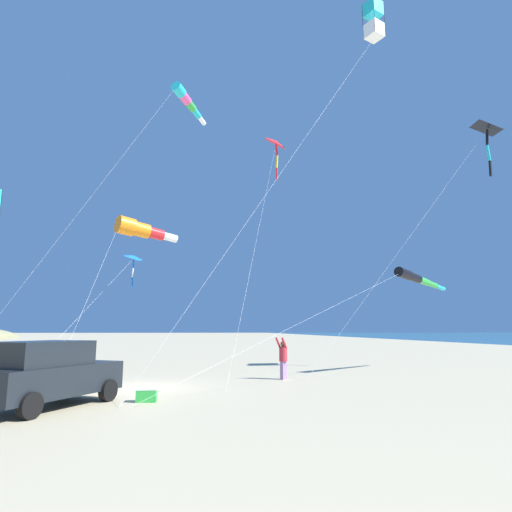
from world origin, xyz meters
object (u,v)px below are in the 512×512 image
kite_box_checkered_midright (373,21)px  kite_delta_blue_topmost (488,128)px  parked_car (46,373)px  cooler_box (147,395)px  kite_windsock_long_streamer_right (140,230)px  kite_delta_green_low_center (277,144)px  kite_windsock_white_trailing (417,279)px  kite_delta_teal_far_right (134,258)px  person_adult_flyer (283,356)px  kite_windsock_red_high_left (186,100)px

kite_box_checkered_midright → kite_delta_blue_topmost: (7.72, 2.84, -4.09)m
parked_car → cooler_box: bearing=16.1°
kite_windsock_long_streamer_right → kite_delta_blue_topmost: 20.36m
kite_delta_blue_topmost → kite_windsock_long_streamer_right: bearing=-175.3°
parked_car → kite_delta_blue_topmost: 25.50m
kite_windsock_long_streamer_right → kite_delta_green_low_center: 11.74m
kite_windsock_white_trailing → kite_delta_teal_far_right: 15.62m
kite_windsock_long_streamer_right → parked_car: bearing=-100.1°
person_adult_flyer → kite_delta_green_low_center: size_ratio=0.13×
kite_box_checkered_midright → kite_delta_teal_far_right: bearing=154.6°
kite_windsock_long_streamer_right → kite_delta_green_low_center: size_ratio=0.51×
cooler_box → kite_delta_teal_far_right: bearing=102.7°
kite_windsock_white_trailing → kite_delta_blue_topmost: bearing=0.3°
kite_windsock_white_trailing → kite_delta_teal_far_right: (-15.25, 3.09, 1.33)m
person_adult_flyer → kite_delta_blue_topmost: (12.48, 2.31, 12.63)m
kite_windsock_white_trailing → kite_delta_blue_topmost: kite_delta_blue_topmost is taller
kite_delta_teal_far_right → kite_windsock_long_streamer_right: bearing=-77.7°
kite_windsock_white_trailing → kite_windsock_long_streamer_right: kite_windsock_long_streamer_right is taller
kite_windsock_long_streamer_right → kite_windsock_white_trailing: bearing=6.1°
kite_windsock_white_trailing → kite_delta_blue_topmost: 10.05m
kite_windsock_white_trailing → kite_delta_green_low_center: bearing=149.0°
cooler_box → kite_delta_teal_far_right: 12.68m
kite_delta_teal_far_right → kite_delta_blue_topmost: bearing=-8.7°
parked_car → person_adult_flyer: (7.89, 6.33, 0.05)m
parked_car → kite_box_checkered_midright: bearing=24.6°
kite_windsock_long_streamer_right → person_adult_flyer: bearing=-6.4°
kite_windsock_red_high_left → kite_windsock_long_streamer_right: bearing=-149.8°
cooler_box → kite_windsock_white_trailing: 15.69m
cooler_box → kite_box_checkered_midright: (9.93, 5.02, 17.51)m
cooler_box → person_adult_flyer: bearing=47.0°
cooler_box → person_adult_flyer: person_adult_flyer is taller
kite_delta_green_low_center → kite_delta_teal_far_right: 11.50m
cooler_box → kite_windsock_red_high_left: size_ratio=0.04×
kite_windsock_long_streamer_right → kite_delta_green_low_center: bearing=37.2°
parked_car → kite_delta_teal_far_right: bearing=88.8°
parked_car → cooler_box: (2.71, 0.78, -0.74)m
parked_car → cooler_box: size_ratio=7.49×
kite_box_checkered_midright → kite_delta_blue_topmost: bearing=20.2°
kite_delta_green_low_center → kite_delta_blue_topmost: bearing=-19.2°
kite_windsock_red_high_left → parked_car: bearing=-111.2°
kite_delta_blue_topmost → kite_windsock_white_trailing: bearing=-179.7°
person_adult_flyer → kite_delta_blue_topmost: 17.91m
kite_box_checkered_midright → kite_windsock_red_high_left: bearing=165.8°
kite_delta_blue_topmost → kite_box_checkered_midright: bearing=-159.8°
kite_windsock_red_high_left → kite_delta_green_low_center: bearing=39.3°
kite_windsock_red_high_left → kite_delta_blue_topmost: kite_windsock_red_high_left is taller
kite_windsock_white_trailing → kite_delta_teal_far_right: kite_delta_teal_far_right is taller
kite_windsock_red_high_left → kite_delta_teal_far_right: size_ratio=1.41×
kite_windsock_red_high_left → kite_delta_blue_topmost: 17.20m
parked_car → kite_delta_blue_topmost: kite_delta_blue_topmost is taller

